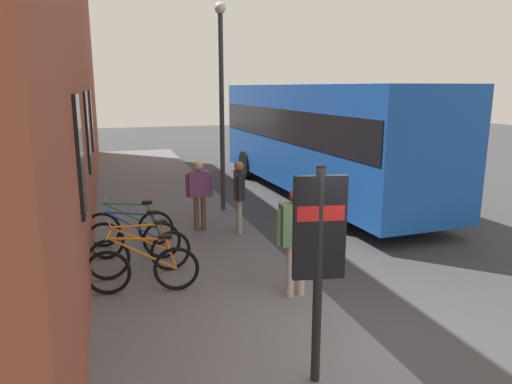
{
  "coord_description": "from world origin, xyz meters",
  "views": [
    {
      "loc": [
        -4.64,
        3.13,
        3.29
      ],
      "look_at": [
        2.34,
        0.91,
        1.65
      ],
      "focal_mm": 33.1,
      "sensor_mm": 36.0,
      "label": 1
    }
  ],
  "objects_px": {
    "bicycle_leaning_wall": "(141,253)",
    "pedestrian_crossing_street": "(296,231)",
    "bicycle_nearest_sign": "(134,239)",
    "pedestrian_near_bus": "(239,190)",
    "bicycle_mid_rack": "(143,269)",
    "pedestrian_by_facade": "(199,188)",
    "street_lamp": "(221,91)",
    "transit_info_sign": "(319,242)",
    "city_bus": "(318,133)",
    "bicycle_under_window": "(130,227)"
  },
  "relations": [
    {
      "from": "bicycle_under_window",
      "to": "pedestrian_near_bus",
      "type": "height_order",
      "value": "pedestrian_near_bus"
    },
    {
      "from": "bicycle_leaning_wall",
      "to": "pedestrian_crossing_street",
      "type": "bearing_deg",
      "value": -125.45
    },
    {
      "from": "transit_info_sign",
      "to": "pedestrian_near_bus",
      "type": "height_order",
      "value": "transit_info_sign"
    },
    {
      "from": "bicycle_under_window",
      "to": "pedestrian_near_bus",
      "type": "bearing_deg",
      "value": -85.33
    },
    {
      "from": "bicycle_nearest_sign",
      "to": "bicycle_under_window",
      "type": "distance_m",
      "value": 0.78
    },
    {
      "from": "pedestrian_by_facade",
      "to": "pedestrian_near_bus",
      "type": "bearing_deg",
      "value": -121.8
    },
    {
      "from": "bicycle_nearest_sign",
      "to": "pedestrian_near_bus",
      "type": "xyz_separation_m",
      "value": [
        0.97,
        -2.32,
        0.59
      ]
    },
    {
      "from": "bicycle_nearest_sign",
      "to": "transit_info_sign",
      "type": "xyz_separation_m",
      "value": [
        -4.48,
        -1.66,
        1.21
      ]
    },
    {
      "from": "pedestrian_crossing_street",
      "to": "transit_info_sign",
      "type": "bearing_deg",
      "value": 163.54
    },
    {
      "from": "street_lamp",
      "to": "bicycle_mid_rack",
      "type": "bearing_deg",
      "value": 152.31
    },
    {
      "from": "bicycle_mid_rack",
      "to": "city_bus",
      "type": "xyz_separation_m",
      "value": [
        5.91,
        -5.72,
        1.41
      ]
    },
    {
      "from": "bicycle_mid_rack",
      "to": "transit_info_sign",
      "type": "bearing_deg",
      "value": -150.92
    },
    {
      "from": "bicycle_under_window",
      "to": "bicycle_mid_rack",
      "type": "bearing_deg",
      "value": -178.19
    },
    {
      "from": "bicycle_mid_rack",
      "to": "pedestrian_near_bus",
      "type": "distance_m",
      "value": 3.47
    },
    {
      "from": "bicycle_mid_rack",
      "to": "pedestrian_near_bus",
      "type": "xyz_separation_m",
      "value": [
        2.55,
        -2.28,
        0.59
      ]
    },
    {
      "from": "bicycle_under_window",
      "to": "pedestrian_by_facade",
      "type": "bearing_deg",
      "value": -66.51
    },
    {
      "from": "bicycle_nearest_sign",
      "to": "pedestrian_by_facade",
      "type": "xyz_separation_m",
      "value": [
        1.46,
        -1.54,
        0.57
      ]
    },
    {
      "from": "bicycle_nearest_sign",
      "to": "city_bus",
      "type": "height_order",
      "value": "city_bus"
    },
    {
      "from": "city_bus",
      "to": "pedestrian_crossing_street",
      "type": "distance_m",
      "value": 7.64
    },
    {
      "from": "transit_info_sign",
      "to": "bicycle_nearest_sign",
      "type": "bearing_deg",
      "value": 20.32
    },
    {
      "from": "transit_info_sign",
      "to": "street_lamp",
      "type": "bearing_deg",
      "value": -6.08
    },
    {
      "from": "bicycle_leaning_wall",
      "to": "bicycle_under_window",
      "type": "xyz_separation_m",
      "value": [
        1.62,
        0.1,
        0.0
      ]
    },
    {
      "from": "pedestrian_near_bus",
      "to": "street_lamp",
      "type": "bearing_deg",
      "value": -3.75
    },
    {
      "from": "city_bus",
      "to": "pedestrian_by_facade",
      "type": "distance_m",
      "value": 5.18
    },
    {
      "from": "bicycle_leaning_wall",
      "to": "city_bus",
      "type": "relative_size",
      "value": 0.17
    },
    {
      "from": "city_bus",
      "to": "pedestrian_by_facade",
      "type": "relative_size",
      "value": 6.72
    },
    {
      "from": "bicycle_leaning_wall",
      "to": "pedestrian_by_facade",
      "type": "bearing_deg",
      "value": -32.57
    },
    {
      "from": "bicycle_nearest_sign",
      "to": "pedestrian_crossing_street",
      "type": "xyz_separation_m",
      "value": [
        -2.41,
        -2.27,
        0.66
      ]
    },
    {
      "from": "pedestrian_crossing_street",
      "to": "pedestrian_near_bus",
      "type": "xyz_separation_m",
      "value": [
        3.38,
        -0.05,
        -0.07
      ]
    },
    {
      "from": "bicycle_under_window",
      "to": "city_bus",
      "type": "xyz_separation_m",
      "value": [
        3.56,
        -5.79,
        1.41
      ]
    },
    {
      "from": "bicycle_nearest_sign",
      "to": "bicycle_under_window",
      "type": "bearing_deg",
      "value": 2.33
    },
    {
      "from": "bicycle_nearest_sign",
      "to": "bicycle_under_window",
      "type": "relative_size",
      "value": 0.98
    },
    {
      "from": "bicycle_mid_rack",
      "to": "bicycle_nearest_sign",
      "type": "distance_m",
      "value": 1.57
    },
    {
      "from": "bicycle_nearest_sign",
      "to": "bicycle_mid_rack",
      "type": "bearing_deg",
      "value": -178.45
    },
    {
      "from": "bicycle_nearest_sign",
      "to": "pedestrian_crossing_street",
      "type": "bearing_deg",
      "value": -136.7
    },
    {
      "from": "transit_info_sign",
      "to": "street_lamp",
      "type": "distance_m",
      "value": 7.69
    },
    {
      "from": "bicycle_mid_rack",
      "to": "pedestrian_crossing_street",
      "type": "xyz_separation_m",
      "value": [
        -0.84,
        -2.23,
        0.66
      ]
    },
    {
      "from": "city_bus",
      "to": "pedestrian_by_facade",
      "type": "bearing_deg",
      "value": 124.3
    },
    {
      "from": "bicycle_under_window",
      "to": "city_bus",
      "type": "relative_size",
      "value": 0.17
    },
    {
      "from": "bicycle_mid_rack",
      "to": "pedestrian_crossing_street",
      "type": "height_order",
      "value": "pedestrian_crossing_street"
    },
    {
      "from": "transit_info_sign",
      "to": "bicycle_leaning_wall",
      "type": "bearing_deg",
      "value": 23.63
    },
    {
      "from": "bicycle_mid_rack",
      "to": "bicycle_leaning_wall",
      "type": "bearing_deg",
      "value": -1.82
    },
    {
      "from": "city_bus",
      "to": "pedestrian_near_bus",
      "type": "distance_m",
      "value": 4.88
    },
    {
      "from": "pedestrian_by_facade",
      "to": "street_lamp",
      "type": "relative_size",
      "value": 0.3
    },
    {
      "from": "bicycle_leaning_wall",
      "to": "pedestrian_near_bus",
      "type": "xyz_separation_m",
      "value": [
        1.81,
        -2.26,
        0.59
      ]
    },
    {
      "from": "bicycle_nearest_sign",
      "to": "pedestrian_near_bus",
      "type": "distance_m",
      "value": 2.59
    },
    {
      "from": "bicycle_leaning_wall",
      "to": "street_lamp",
      "type": "bearing_deg",
      "value": -31.73
    },
    {
      "from": "bicycle_mid_rack",
      "to": "bicycle_nearest_sign",
      "type": "relative_size",
      "value": 1.02
    },
    {
      "from": "city_bus",
      "to": "pedestrian_crossing_street",
      "type": "height_order",
      "value": "city_bus"
    },
    {
      "from": "bicycle_mid_rack",
      "to": "pedestrian_near_bus",
      "type": "relative_size",
      "value": 1.1
    }
  ]
}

